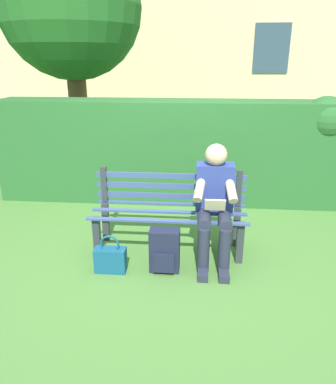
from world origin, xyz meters
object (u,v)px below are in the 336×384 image
object	(u,v)px
backpack	(165,251)
handbag	(111,259)
person_seated	(215,201)
park_bench	(169,209)
tree	(66,11)

from	to	relation	value
backpack	handbag	bearing A→B (deg)	7.74
person_seated	backpack	world-z (taller)	person_seated
park_bench	handbag	distance (m)	0.83
person_seated	handbag	bearing A→B (deg)	20.03
park_bench	tree	world-z (taller)	tree
tree	backpack	bearing A→B (deg)	119.14
tree	backpack	size ratio (longest dim) A/B	9.43
person_seated	backpack	distance (m)	0.70
person_seated	tree	distance (m)	4.77
person_seated	tree	bearing A→B (deg)	-53.33
person_seated	backpack	xyz separation A→B (m)	(0.48, 0.29, -0.43)
person_seated	handbag	xyz separation A→B (m)	(1.00, 0.37, -0.50)
tree	handbag	world-z (taller)	tree
person_seated	handbag	world-z (taller)	person_seated
person_seated	handbag	size ratio (longest dim) A/B	3.06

